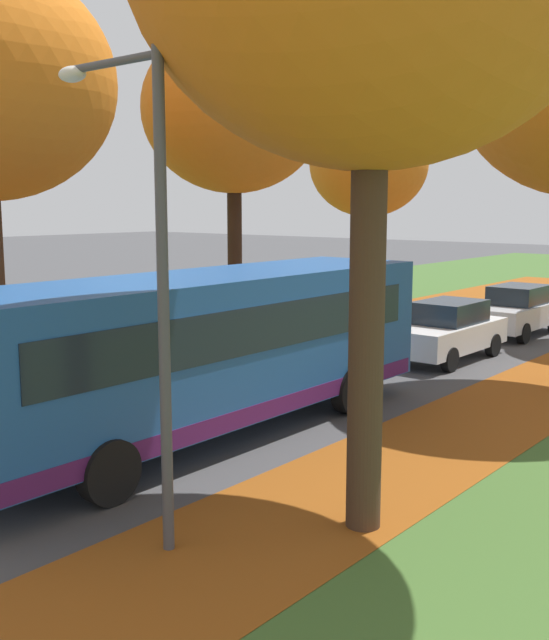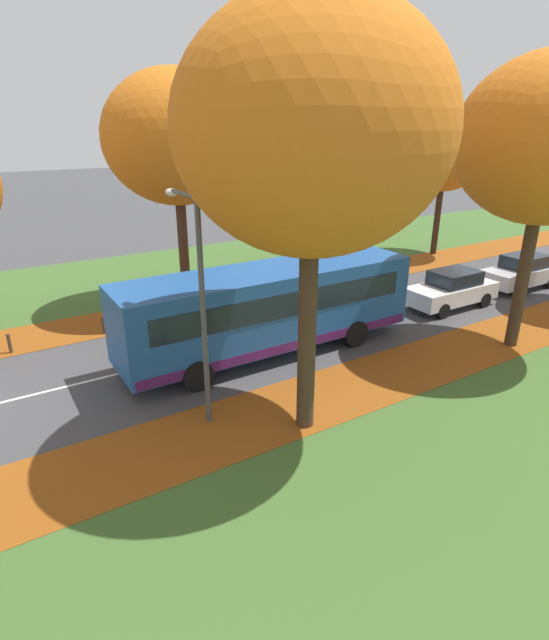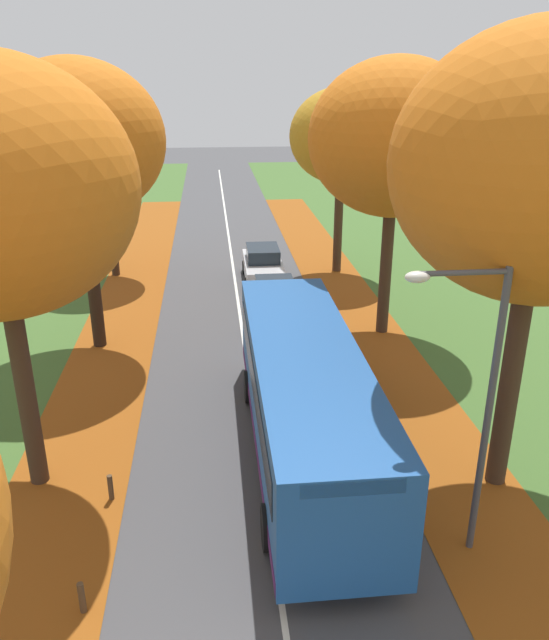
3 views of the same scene
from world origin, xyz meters
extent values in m
cube|color=#3D6028|center=(-9.20, 20.00, 0.00)|extent=(12.00, 90.00, 0.01)
cube|color=#8C4714|center=(-4.60, 14.00, 0.01)|extent=(2.80, 60.00, 0.00)
cube|color=#8C4714|center=(4.60, 14.00, 0.01)|extent=(2.80, 60.00, 0.00)
cube|color=silver|center=(0.00, 20.00, 0.00)|extent=(0.12, 80.00, 0.01)
cylinder|color=black|center=(-5.11, 17.67, 2.49)|extent=(0.45, 0.45, 4.98)
ellipsoid|color=orange|center=(-5.11, 17.67, 7.05)|extent=(5.54, 5.54, 4.99)
cylinder|color=#382619|center=(-5.63, 26.01, 2.05)|extent=(0.37, 0.37, 4.09)
ellipsoid|color=orange|center=(-5.63, 26.01, 5.84)|extent=(4.66, 4.66, 4.19)
cylinder|color=#422D1E|center=(5.49, 8.63, 2.54)|extent=(0.46, 0.46, 5.09)
cylinder|color=#4C3823|center=(-3.51, 8.84, 0.32)|extent=(0.12, 0.12, 0.64)
cylinder|color=#47474C|center=(4.00, 6.53, 3.00)|extent=(0.14, 0.14, 6.00)
cylinder|color=#47474C|center=(3.20, 6.53, 5.90)|extent=(1.60, 0.10, 0.10)
ellipsoid|color=silver|center=(2.40, 6.53, 5.85)|extent=(0.44, 0.28, 0.20)
cube|color=#1E5199|center=(1.11, 10.19, 1.73)|extent=(2.52, 10.40, 2.50)
cube|color=#19232D|center=(1.11, 10.19, 2.13)|extent=(2.56, 9.16, 0.80)
cube|color=#4C1951|center=(1.11, 10.19, 0.66)|extent=(2.54, 10.20, 0.32)
cylinder|color=black|center=(2.30, 6.96, 0.48)|extent=(0.30, 0.96, 0.96)
cylinder|color=black|center=(-0.08, 6.96, 0.48)|extent=(0.30, 0.96, 0.96)
cylinder|color=black|center=(2.31, 13.04, 0.48)|extent=(0.30, 0.96, 0.96)
cylinder|color=black|center=(-0.07, 13.05, 0.48)|extent=(0.30, 0.96, 0.96)
cube|color=silver|center=(1.35, 19.18, 0.67)|extent=(1.74, 4.22, 0.70)
cube|color=#19232D|center=(1.35, 19.33, 1.32)|extent=(1.46, 2.03, 0.60)
cylinder|color=black|center=(2.12, 17.87, 0.32)|extent=(0.23, 0.64, 0.64)
cylinder|color=black|center=(0.55, 17.89, 0.32)|extent=(0.23, 0.64, 0.64)
cylinder|color=black|center=(2.14, 20.48, 0.32)|extent=(0.23, 0.64, 0.64)
cylinder|color=black|center=(0.58, 20.49, 0.32)|extent=(0.23, 0.64, 0.64)
cube|color=#B7BABF|center=(1.29, 24.23, 0.67)|extent=(1.74, 4.22, 0.70)
cube|color=#19232D|center=(1.29, 24.38, 1.32)|extent=(1.46, 2.03, 0.60)
cylinder|color=black|center=(2.06, 22.92, 0.32)|extent=(0.23, 0.64, 0.64)
cylinder|color=black|center=(0.50, 22.94, 0.32)|extent=(0.23, 0.64, 0.64)
cylinder|color=black|center=(0.52, 25.54, 0.32)|extent=(0.23, 0.64, 0.64)
camera|label=1|loc=(10.58, 0.64, 4.23)|focal=42.00mm
camera|label=2|loc=(14.71, 1.98, 7.49)|focal=28.00mm
camera|label=3|loc=(-1.02, -3.15, 9.05)|focal=35.00mm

